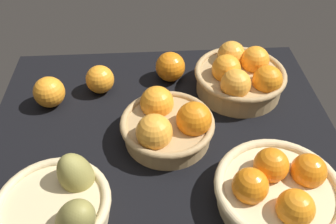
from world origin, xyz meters
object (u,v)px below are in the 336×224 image
basket_far_left (278,190)px  loose_orange_front_gap (100,79)px  loose_orange_back_gap (49,92)px  loose_orange_side_gap (170,67)px  basket_near_left (241,76)px  basket_far_right_pears (60,205)px  basket_center (168,124)px

basket_far_left → loose_orange_front_gap: size_ratio=3.33×
loose_orange_front_gap → loose_orange_back_gap: size_ratio=0.95×
loose_orange_back_gap → loose_orange_side_gap: bearing=-164.4°
basket_near_left → loose_orange_front_gap: (37.21, -2.56, -1.26)cm
basket_near_left → basket_far_right_pears: 55.16cm
basket_center → loose_orange_side_gap: size_ratio=2.65×
loose_orange_front_gap → loose_orange_back_gap: 13.36cm
basket_far_left → basket_near_left: basket_near_left is taller
basket_center → loose_orange_front_gap: size_ratio=2.88×
basket_far_left → loose_orange_side_gap: bearing=-66.6°
basket_near_left → basket_far_left: bearing=90.1°
loose_orange_front_gap → loose_orange_side_gap: bearing=-168.0°
basket_center → loose_orange_front_gap: bearing=-47.9°
basket_near_left → loose_orange_front_gap: bearing=-3.9°
loose_orange_front_gap → loose_orange_side_gap: (-19.08, -4.05, 0.33)cm
basket_far_right_pears → loose_orange_back_gap: basket_far_right_pears is taller
basket_center → basket_far_left: bearing=136.7°
basket_center → loose_orange_side_gap: basket_center is taller
basket_near_left → basket_far_right_pears: bearing=40.6°
loose_orange_back_gap → loose_orange_side_gap: 32.77cm
basket_far_left → basket_near_left: (0.05, -35.35, 0.97)cm
basket_far_left → basket_center: (20.33, -19.19, 0.30)cm
basket_far_right_pears → basket_center: size_ratio=1.02×
basket_far_left → loose_orange_side_gap: size_ratio=3.06×
basket_near_left → loose_orange_side_gap: bearing=-20.0°
basket_far_left → basket_far_right_pears: (41.92, 0.53, -0.29)cm
basket_far_right_pears → loose_orange_side_gap: bearing=-119.2°
basket_center → loose_orange_back_gap: basket_center is taller
basket_far_right_pears → loose_orange_front_gap: size_ratio=2.93×
basket_far_right_pears → loose_orange_side_gap: basket_far_right_pears is taller
basket_far_left → basket_near_left: bearing=-89.9°
basket_center → loose_orange_back_gap: bearing=-25.4°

